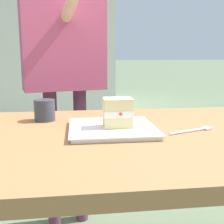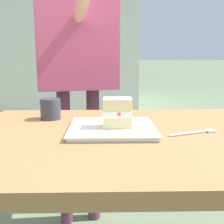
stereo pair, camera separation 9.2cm
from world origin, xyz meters
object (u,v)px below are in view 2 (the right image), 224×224
Objects in this scene: patio_table at (154,163)px; coffee_cup at (50,109)px; dessert_plate at (112,128)px; cake_slice at (117,113)px; diner_person at (77,42)px; dessert_fork at (196,132)px.

coffee_cup reaches higher than patio_table.
cake_slice is at bearing 145.84° from dessert_plate.
diner_person is (0.31, -0.73, 0.42)m from patio_table.
coffee_cup is (0.49, -0.22, 0.04)m from dessert_fork.
patio_table is 19.68× the size of coffee_cup.
coffee_cup is at bearing -38.21° from dessert_plate.
dessert_fork is 0.92m from diner_person.
cake_slice is 0.56× the size of dessert_fork.
dessert_plate is 2.96× the size of cake_slice.
dessert_plate reaches higher than dessert_fork.
coffee_cup reaches higher than dessert_fork.
coffee_cup is 0.05× the size of diner_person.
diner_person reaches higher than coffee_cup.
coffee_cup is (0.37, -0.21, 0.14)m from patio_table.
dessert_fork is at bearing 120.34° from diner_person.
diner_person is (0.17, -0.70, 0.31)m from dessert_plate.
dessert_plate is at bearing -34.16° from cake_slice.
coffee_cup is (0.23, -0.18, 0.03)m from dessert_plate.
dessert_fork is 2.08× the size of coffee_cup.
dessert_plate is at bearing 103.92° from diner_person.
patio_table is 16.81× the size of cake_slice.
dessert_fork reaches higher than patio_table.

